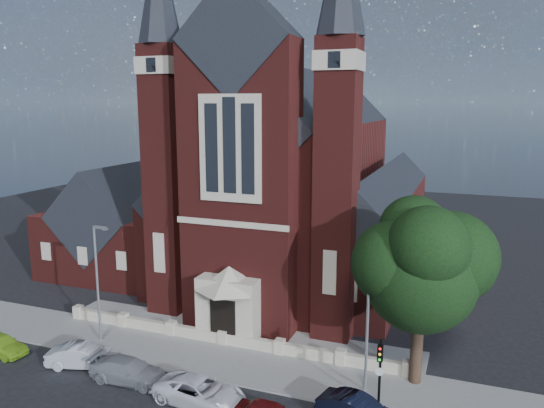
# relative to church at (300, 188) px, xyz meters

# --- Properties ---
(ground) EXTENTS (120.00, 120.00, 0.00)m
(ground) POSITION_rel_church_xyz_m (0.00, -7.94, -8.19)
(ground) COLOR black
(ground) RESTS_ON ground
(pavement_strip) EXTENTS (60.00, 5.00, 0.12)m
(pavement_strip) POSITION_rel_church_xyz_m (0.00, -18.44, -8.19)
(pavement_strip) COLOR slate
(pavement_strip) RESTS_ON ground
(forecourt_paving) EXTENTS (26.00, 3.00, 0.14)m
(forecourt_paving) POSITION_rel_church_xyz_m (0.00, -14.44, -8.19)
(forecourt_paving) COLOR slate
(forecourt_paving) RESTS_ON ground
(forecourt_wall) EXTENTS (24.00, 0.40, 0.90)m
(forecourt_wall) POSITION_rel_church_xyz_m (0.00, -16.44, -8.19)
(forecourt_wall) COLOR #AFA18B
(forecourt_wall) RESTS_ON ground
(church) EXTENTS (20.01, 34.90, 29.20)m
(church) POSITION_rel_church_xyz_m (0.00, 0.00, 0.00)
(church) COLOR #501815
(church) RESTS_ON ground
(parish_hall) EXTENTS (12.00, 12.20, 10.24)m
(parish_hall) POSITION_rel_church_xyz_m (-16.00, -4.94, -4.17)
(parish_hall) COLOR #501815
(parish_hall) RESTS_ON ground
(street_tree) EXTENTS (6.40, 6.60, 10.70)m
(street_tree) POSITION_rel_church_xyz_m (12.60, -17.23, -1.23)
(street_tree) COLOR black
(street_tree) RESTS_ON ground
(street_lamp_left) EXTENTS (1.16, 0.22, 8.09)m
(street_lamp_left) POSITION_rel_church_xyz_m (-7.91, -18.94, -3.59)
(street_lamp_left) COLOR gray
(street_lamp_left) RESTS_ON ground
(street_lamp_right) EXTENTS (1.16, 0.22, 8.09)m
(street_lamp_right) POSITION_rel_church_xyz_m (10.09, -18.94, -3.59)
(street_lamp_right) COLOR gray
(street_lamp_right) RESTS_ON ground
(traffic_signal) EXTENTS (0.28, 0.42, 4.00)m
(traffic_signal) POSITION_rel_church_xyz_m (11.00, -20.52, -5.60)
(traffic_signal) COLOR black
(traffic_signal) RESTS_ON ground
(car_lime_van) EXTENTS (4.06, 1.89, 1.34)m
(car_lime_van) POSITION_rel_church_xyz_m (-12.87, -22.74, -7.51)
(car_lime_van) COLOR #94CA28
(car_lime_van) RESTS_ON ground
(car_silver_a) EXTENTS (4.59, 2.72, 1.43)m
(car_silver_a) POSITION_rel_church_xyz_m (-6.70, -22.20, -7.47)
(car_silver_a) COLOR #AFB3B7
(car_silver_a) RESTS_ON ground
(car_silver_b) EXTENTS (4.76, 2.02, 1.37)m
(car_silver_b) POSITION_rel_church_xyz_m (-3.05, -22.69, -7.50)
(car_silver_b) COLOR gray
(car_silver_b) RESTS_ON ground
(car_white_suv) EXTENTS (5.38, 2.95, 1.43)m
(car_white_suv) POSITION_rel_church_xyz_m (1.94, -23.27, -7.47)
(car_white_suv) COLOR white
(car_white_suv) RESTS_ON ground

